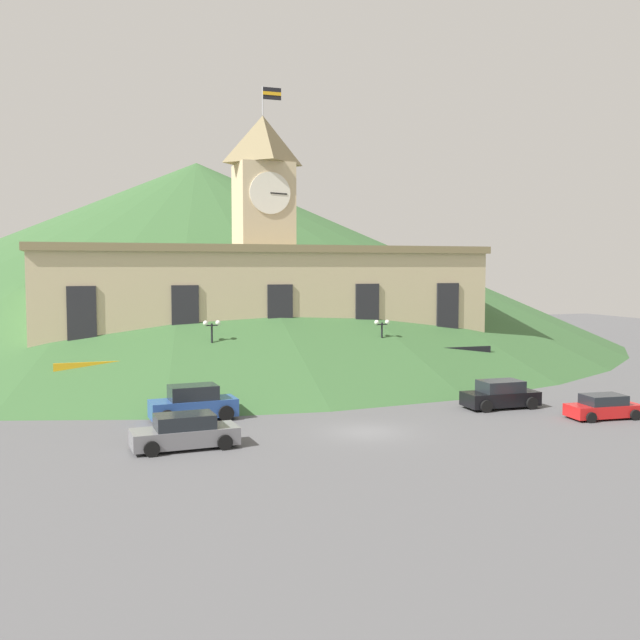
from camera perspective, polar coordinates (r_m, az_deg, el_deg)
name	(u,v)px	position (r m, az deg, el deg)	size (l,w,h in m)	color
ground_plane	(367,432)	(40.05, 3.75, -8.92)	(160.00, 160.00, 0.00)	#565659
civic_building	(264,303)	(61.02, -4.51, 1.37)	(37.60, 10.86, 24.22)	#C6B289
banner_fence	(294,372)	(52.89, -2.10, -4.19)	(33.38, 0.12, 2.73)	gold
hillside_backdrop	(197,250)	(95.84, -9.77, 5.53)	(105.56, 105.56, 22.75)	#386033
street_lamp_far_left	(212,341)	(52.04, -8.64, -1.65)	(1.26, 0.36, 5.29)	black
street_lamp_far_right	(382,337)	(55.94, 4.97, -1.39)	(1.26, 0.36, 5.01)	black
car_gray_pickup	(185,432)	(36.92, -10.77, -8.83)	(5.40, 2.58, 1.75)	slate
car_blue_van	(193,404)	(43.48, -10.10, -6.63)	(5.22, 2.63, 2.10)	#284C99
car_red_sedan	(603,407)	(46.58, 21.72, -6.51)	(4.52, 2.39, 1.45)	red
car_black_suv	(500,395)	(47.88, 14.24, -5.85)	(4.93, 2.43, 1.80)	black
pedestrian	(244,383)	(50.51, -6.11, -5.00)	(0.57, 0.57, 1.87)	#282D3D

